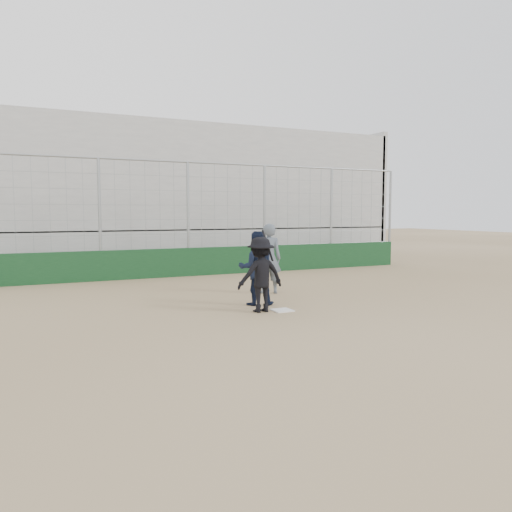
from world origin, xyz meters
name	(u,v)px	position (x,y,z in m)	size (l,w,h in m)	color
ground	(282,311)	(0.00, 0.00, 0.00)	(90.00, 90.00, 0.00)	brown
home_plate	(282,310)	(0.00, 0.00, 0.01)	(0.44, 0.44, 0.02)	white
backstop	(189,249)	(0.00, 7.00, 0.96)	(18.10, 0.25, 4.04)	#103519
bleachers	(154,197)	(0.00, 11.95, 2.92)	(20.25, 6.70, 6.98)	#A1A1A1
batter_at_plate	(261,275)	(-0.49, 0.12, 0.85)	(1.12, 0.77, 1.86)	black
catcher_crouched	(256,281)	(-0.23, 0.89, 0.60)	(1.04, 0.92, 1.21)	black
umpire	(268,262)	(0.83, 2.36, 0.87)	(0.71, 0.47, 1.75)	#525D68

